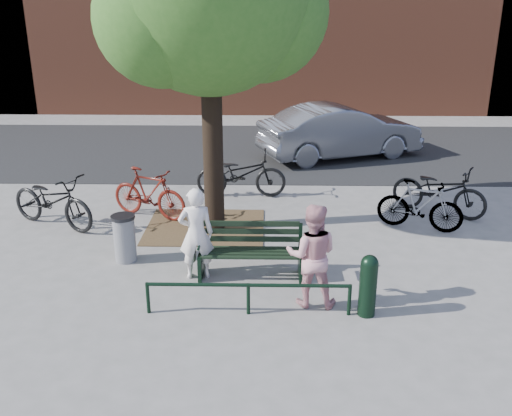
{
  "coord_description": "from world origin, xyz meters",
  "views": [
    {
      "loc": [
        0.26,
        -8.66,
        4.47
      ],
      "look_at": [
        0.07,
        1.0,
        0.88
      ],
      "focal_mm": 40.0,
      "sensor_mm": 36.0,
      "label": 1
    }
  ],
  "objects_px": {
    "person_left": "(196,234)",
    "bollard": "(368,283)",
    "person_right": "(312,255)",
    "parked_car": "(340,131)",
    "park_bench": "(251,249)",
    "bicycle_c": "(241,174)",
    "litter_bin": "(125,238)"
  },
  "relations": [
    {
      "from": "person_right",
      "to": "bicycle_c",
      "type": "relative_size",
      "value": 0.78
    },
    {
      "from": "bollard",
      "to": "parked_car",
      "type": "relative_size",
      "value": 0.21
    },
    {
      "from": "bicycle_c",
      "to": "person_right",
      "type": "bearing_deg",
      "value": -165.79
    },
    {
      "from": "bollard",
      "to": "litter_bin",
      "type": "distance_m",
      "value": 4.41
    },
    {
      "from": "person_right",
      "to": "litter_bin",
      "type": "xyz_separation_m",
      "value": [
        -3.21,
        1.47,
        -0.38
      ]
    },
    {
      "from": "park_bench",
      "to": "person_right",
      "type": "distance_m",
      "value": 1.38
    },
    {
      "from": "person_left",
      "to": "bollard",
      "type": "bearing_deg",
      "value": 148.16
    },
    {
      "from": "person_left",
      "to": "bollard",
      "type": "distance_m",
      "value": 2.92
    },
    {
      "from": "person_left",
      "to": "parked_car",
      "type": "distance_m",
      "value": 8.42
    },
    {
      "from": "person_left",
      "to": "bicycle_c",
      "type": "relative_size",
      "value": 0.76
    },
    {
      "from": "person_left",
      "to": "bollard",
      "type": "xyz_separation_m",
      "value": [
        2.66,
        -1.17,
        -0.27
      ]
    },
    {
      "from": "person_left",
      "to": "parked_car",
      "type": "bearing_deg",
      "value": -121.28
    },
    {
      "from": "parked_car",
      "to": "person_right",
      "type": "bearing_deg",
      "value": 148.74
    },
    {
      "from": "person_right",
      "to": "parked_car",
      "type": "relative_size",
      "value": 0.35
    },
    {
      "from": "park_bench",
      "to": "litter_bin",
      "type": "relative_size",
      "value": 2.01
    },
    {
      "from": "person_right",
      "to": "parked_car",
      "type": "bearing_deg",
      "value": -93.58
    },
    {
      "from": "person_left",
      "to": "bicycle_c",
      "type": "height_order",
      "value": "person_left"
    },
    {
      "from": "person_left",
      "to": "bollard",
      "type": "height_order",
      "value": "person_left"
    },
    {
      "from": "person_right",
      "to": "bollard",
      "type": "bearing_deg",
      "value": 164.84
    },
    {
      "from": "litter_bin",
      "to": "parked_car",
      "type": "xyz_separation_m",
      "value": [
        4.67,
        7.13,
        0.34
      ]
    },
    {
      "from": "person_left",
      "to": "park_bench",
      "type": "bearing_deg",
      "value": 177.91
    },
    {
      "from": "parked_car",
      "to": "litter_bin",
      "type": "bearing_deg",
      "value": 125.11
    },
    {
      "from": "person_left",
      "to": "person_right",
      "type": "height_order",
      "value": "person_right"
    },
    {
      "from": "person_right",
      "to": "parked_car",
      "type": "distance_m",
      "value": 8.72
    },
    {
      "from": "bicycle_c",
      "to": "parked_car",
      "type": "xyz_separation_m",
      "value": [
        2.74,
        3.56,
        0.22
      ]
    },
    {
      "from": "park_bench",
      "to": "litter_bin",
      "type": "bearing_deg",
      "value": 167.04
    },
    {
      "from": "person_left",
      "to": "litter_bin",
      "type": "height_order",
      "value": "person_left"
    },
    {
      "from": "park_bench",
      "to": "person_left",
      "type": "distance_m",
      "value": 0.96
    },
    {
      "from": "bollard",
      "to": "litter_bin",
      "type": "relative_size",
      "value": 1.12
    },
    {
      "from": "parked_car",
      "to": "bicycle_c",
      "type": "bearing_deg",
      "value": 120.69
    },
    {
      "from": "person_right",
      "to": "parked_car",
      "type": "xyz_separation_m",
      "value": [
        1.45,
        8.59,
        -0.04
      ]
    },
    {
      "from": "park_bench",
      "to": "bicycle_c",
      "type": "height_order",
      "value": "bicycle_c"
    }
  ]
}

